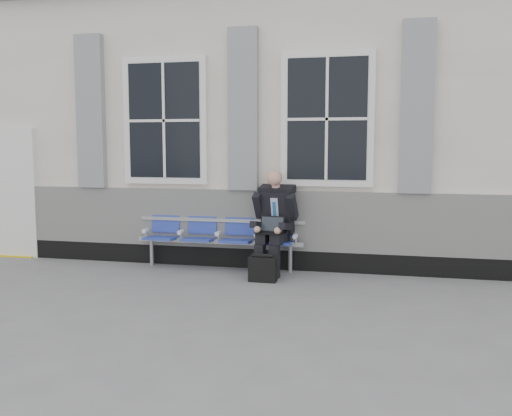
# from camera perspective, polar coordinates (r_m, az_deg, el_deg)

# --- Properties ---
(ground) EXTENTS (70.00, 70.00, 0.00)m
(ground) POSITION_cam_1_polar(r_m,az_deg,el_deg) (7.26, 2.91, -8.71)
(ground) COLOR slate
(ground) RESTS_ON ground
(station_building) EXTENTS (14.40, 4.40, 4.49)m
(station_building) POSITION_cam_1_polar(r_m,az_deg,el_deg) (10.45, 6.24, 8.19)
(station_building) COLOR silver
(station_building) RESTS_ON ground
(bench) EXTENTS (2.60, 0.47, 0.91)m
(bench) POSITION_cam_1_polar(r_m,az_deg,el_deg) (8.69, -3.69, -2.47)
(bench) COLOR #9EA0A3
(bench) RESTS_ON ground
(businessman) EXTENTS (0.66, 0.89, 1.52)m
(businessman) POSITION_cam_1_polar(r_m,az_deg,el_deg) (8.31, 1.87, -1.07)
(businessman) COLOR black
(businessman) RESTS_ON ground
(briefcase) EXTENTS (0.38, 0.17, 0.39)m
(briefcase) POSITION_cam_1_polar(r_m,az_deg,el_deg) (7.90, 0.67, -6.10)
(briefcase) COLOR black
(briefcase) RESTS_ON ground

